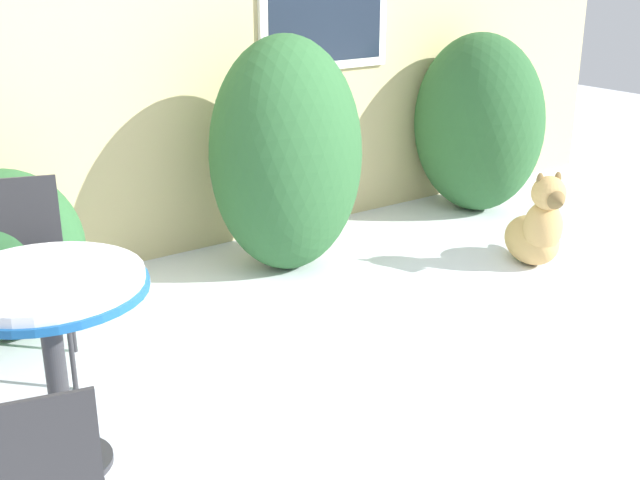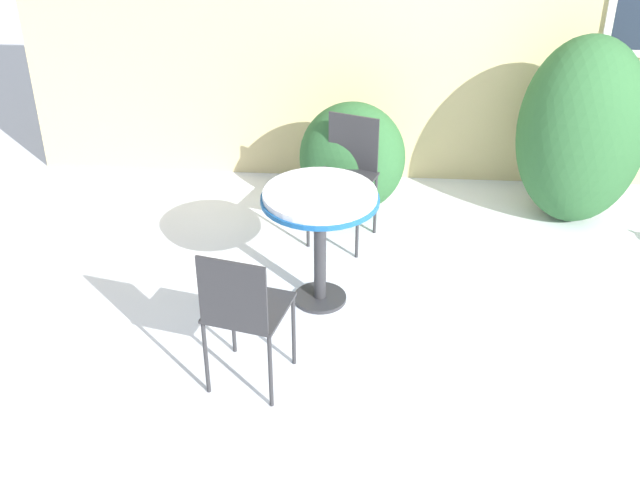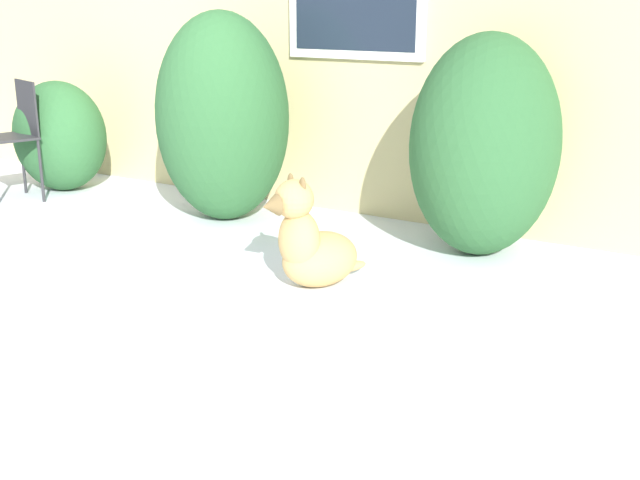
# 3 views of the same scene
# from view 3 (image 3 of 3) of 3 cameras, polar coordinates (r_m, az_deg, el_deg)

# --- Properties ---
(ground_plane) EXTENTS (16.00, 16.00, 0.00)m
(ground_plane) POSITION_cam_3_polar(r_m,az_deg,el_deg) (5.09, -21.44, -1.82)
(ground_plane) COLOR white
(house_wall) EXTENTS (8.00, 0.10, 2.74)m
(house_wall) POSITION_cam_3_polar(r_m,az_deg,el_deg) (6.37, -6.27, 15.50)
(house_wall) COLOR #D1BC84
(house_wall) RESTS_ON ground_plane
(shrub_left) EXTENTS (0.82, 0.67, 0.89)m
(shrub_left) POSITION_cam_3_polar(r_m,az_deg,el_deg) (6.92, -18.03, 7.04)
(shrub_left) COLOR #2D6033
(shrub_left) RESTS_ON ground_plane
(shrub_middle) EXTENTS (0.95, 0.89, 1.45)m
(shrub_middle) POSITION_cam_3_polar(r_m,az_deg,el_deg) (5.69, -6.96, 8.65)
(shrub_middle) COLOR #2D6033
(shrub_middle) RESTS_ON ground_plane
(shrub_right) EXTENTS (0.88, 1.06, 1.34)m
(shrub_right) POSITION_cam_3_polar(r_m,az_deg,el_deg) (4.96, 11.66, 6.59)
(shrub_right) COLOR #2D6033
(shrub_right) RESTS_ON ground_plane
(patio_chair_near_table) EXTENTS (0.53, 0.53, 0.92)m
(patio_chair_near_table) POSITION_cam_3_polar(r_m,az_deg,el_deg) (6.67, -21.01, 7.15)
(patio_chair_near_table) COLOR #2D2D30
(patio_chair_near_table) RESTS_ON ground_plane
(dog) EXTENTS (0.48, 0.65, 0.64)m
(dog) POSITION_cam_3_polar(r_m,az_deg,el_deg) (4.34, -0.63, -0.42)
(dog) COLOR tan
(dog) RESTS_ON ground_plane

